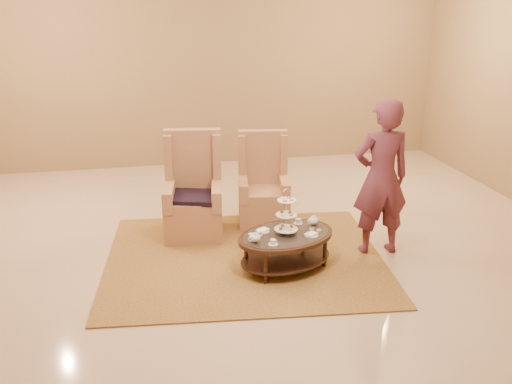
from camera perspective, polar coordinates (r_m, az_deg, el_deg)
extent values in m
plane|color=beige|center=(6.43, 0.28, -6.91)|extent=(8.00, 8.00, 0.00)
cube|color=white|center=(6.43, 0.28, -6.91)|extent=(8.00, 8.00, 0.02)
cube|color=#9C7C55|center=(9.77, -4.72, 12.89)|extent=(8.00, 0.04, 3.50)
cube|color=olive|center=(6.48, -1.14, -6.62)|extent=(3.32, 2.86, 0.02)
cylinder|color=black|center=(5.86, 0.98, -7.68)|extent=(0.06, 0.06, 0.36)
cylinder|color=black|center=(6.26, 6.90, -5.99)|extent=(0.06, 0.06, 0.36)
cylinder|color=black|center=(6.17, -0.99, -6.24)|extent=(0.06, 0.06, 0.36)
cylinder|color=black|center=(6.54, 4.77, -4.73)|extent=(0.06, 0.06, 0.36)
cylinder|color=silver|center=(6.02, 3.06, -2.21)|extent=(0.01, 0.01, 0.45)
torus|color=silver|center=(5.94, 3.10, -0.18)|extent=(0.11, 0.05, 0.12)
cylinder|color=white|center=(6.08, 3.03, -3.71)|extent=(0.32, 0.32, 0.01)
cylinder|color=white|center=(6.02, 3.06, -2.29)|extent=(0.29, 0.29, 0.01)
cylinder|color=white|center=(5.96, 3.09, -0.84)|extent=(0.25, 0.25, 0.01)
cylinder|color=#C66865|center=(6.11, 3.57, -3.41)|extent=(0.05, 0.05, 0.03)
cylinder|color=tan|center=(6.13, 2.67, -3.33)|extent=(0.05, 0.05, 0.03)
cylinder|color=brown|center=(6.04, 2.49, -3.68)|extent=(0.05, 0.05, 0.03)
cylinder|color=white|center=(6.02, 3.40, -3.76)|extent=(0.05, 0.05, 0.03)
ellipsoid|color=tan|center=(6.06, 3.43, -1.96)|extent=(0.05, 0.05, 0.03)
ellipsoid|color=brown|center=(6.05, 2.60, -1.98)|extent=(0.05, 0.05, 0.03)
ellipsoid|color=white|center=(5.97, 2.69, -2.29)|extent=(0.05, 0.05, 0.03)
ellipsoid|color=#C66865|center=(5.98, 3.52, -2.27)|extent=(0.05, 0.05, 0.03)
cube|color=brown|center=(6.00, 3.28, -0.56)|extent=(0.05, 0.04, 0.02)
cube|color=white|center=(5.98, 2.60, -0.65)|extent=(0.05, 0.04, 0.02)
cube|color=#C66865|center=(5.91, 2.89, -0.89)|extent=(0.05, 0.04, 0.02)
cube|color=tan|center=(5.94, 3.58, -0.80)|extent=(0.05, 0.04, 0.02)
ellipsoid|color=white|center=(5.87, -0.09, -4.60)|extent=(0.14, 0.14, 0.09)
cylinder|color=white|center=(5.85, -0.09, -4.20)|extent=(0.06, 0.06, 0.01)
sphere|color=white|center=(5.85, -0.09, -4.09)|extent=(0.02, 0.02, 0.02)
cone|color=white|center=(5.90, 0.47, -4.42)|extent=(0.07, 0.04, 0.05)
torus|color=white|center=(5.85, -0.55, -4.71)|extent=(0.06, 0.03, 0.06)
ellipsoid|color=white|center=(6.33, 5.78, -2.86)|extent=(0.14, 0.14, 0.09)
cylinder|color=white|center=(6.31, 5.79, -2.48)|extent=(0.06, 0.06, 0.01)
sphere|color=white|center=(6.31, 5.80, -2.38)|extent=(0.02, 0.02, 0.02)
cone|color=white|center=(6.37, 6.27, -2.70)|extent=(0.07, 0.04, 0.05)
torus|color=white|center=(6.30, 5.39, -2.96)|extent=(0.06, 0.03, 0.06)
cylinder|color=white|center=(5.84, 1.71, -5.24)|extent=(0.13, 0.13, 0.01)
cylinder|color=white|center=(5.83, 1.71, -4.99)|extent=(0.07, 0.07, 0.05)
torus|color=white|center=(5.85, 1.99, -4.92)|extent=(0.03, 0.02, 0.03)
cylinder|color=white|center=(6.37, 4.22, -3.13)|extent=(0.13, 0.13, 0.01)
cylinder|color=white|center=(6.36, 4.23, -2.90)|extent=(0.07, 0.07, 0.05)
torus|color=white|center=(6.37, 4.48, -2.84)|extent=(0.03, 0.02, 0.03)
cylinder|color=white|center=(6.15, 0.68, -3.92)|extent=(0.18, 0.18, 0.01)
cube|color=#F5EACE|center=(6.14, 0.68, -3.81)|extent=(0.15, 0.14, 0.02)
cylinder|color=white|center=(6.07, 5.53, -4.32)|extent=(0.18, 0.18, 0.01)
cube|color=#F5EACE|center=(6.07, 5.54, -4.21)|extent=(0.15, 0.14, 0.02)
cylinder|color=white|center=(6.02, 0.26, -4.22)|extent=(0.05, 0.05, 0.05)
cylinder|color=white|center=(6.19, 6.31, -3.84)|extent=(0.06, 0.06, 0.01)
cylinder|color=#C66865|center=(6.19, 6.32, -3.76)|extent=(0.05, 0.05, 0.01)
cylinder|color=white|center=(6.23, 5.60, -3.66)|extent=(0.06, 0.06, 0.01)
cylinder|color=brown|center=(6.23, 5.60, -3.58)|extent=(0.05, 0.05, 0.01)
cylinder|color=white|center=(6.06, -0.53, -4.26)|extent=(0.06, 0.06, 0.01)
cylinder|color=white|center=(6.05, -0.54, -4.18)|extent=(0.05, 0.05, 0.01)
cube|color=#B57C55|center=(7.03, -6.20, -2.78)|extent=(0.78, 0.78, 0.41)
cube|color=#B57C55|center=(6.90, -6.29, -0.97)|extent=(0.66, 0.66, 0.10)
cube|color=#B57C55|center=(7.15, -6.23, 1.29)|extent=(0.70, 0.23, 1.28)
cube|color=#B57C55|center=(7.05, -8.73, 3.41)|extent=(0.13, 0.23, 0.59)
cube|color=#B57C55|center=(7.02, -3.93, 3.52)|extent=(0.13, 0.23, 0.59)
cube|color=#B57C55|center=(6.89, -8.68, -0.41)|extent=(0.20, 0.63, 0.26)
cube|color=#B57C55|center=(6.86, -3.94, -0.31)|extent=(0.20, 0.63, 0.26)
cube|color=black|center=(6.85, -6.32, -0.52)|extent=(0.66, 0.62, 0.06)
cube|color=#B57C55|center=(7.38, 0.76, -1.73)|extent=(0.72, 0.72, 0.38)
cube|color=#B57C55|center=(7.25, 0.80, -0.13)|extent=(0.61, 0.61, 0.09)
cube|color=#B57C55|center=(7.49, 0.65, 1.82)|extent=(0.64, 0.22, 1.17)
cube|color=#B57C55|center=(7.37, -1.43, 3.71)|extent=(0.12, 0.21, 0.54)
cube|color=#B57C55|center=(7.40, 2.77, 3.77)|extent=(0.12, 0.21, 0.54)
cube|color=#B57C55|center=(7.22, -1.28, 0.37)|extent=(0.19, 0.58, 0.23)
cube|color=#B57C55|center=(7.25, 2.86, 0.44)|extent=(0.19, 0.58, 0.23)
imported|color=#5B2736|center=(6.47, 12.40, 1.37)|extent=(0.65, 0.43, 1.79)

